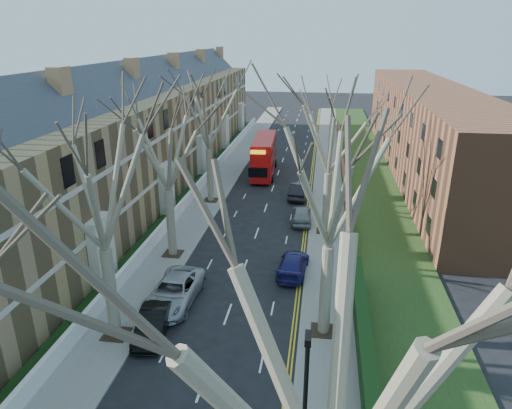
% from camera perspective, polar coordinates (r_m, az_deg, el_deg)
% --- Properties ---
extents(pavement_left, '(3.00, 102.00, 0.12)m').
position_cam_1_polar(pavement_left, '(56.23, -3.30, 4.31)').
color(pavement_left, slate).
rests_on(pavement_left, ground).
extents(pavement_right, '(3.00, 102.00, 0.12)m').
position_cam_1_polar(pavement_right, '(55.13, 9.04, 3.75)').
color(pavement_right, slate).
rests_on(pavement_right, ground).
extents(terrace_left, '(9.70, 78.00, 13.60)m').
position_cam_1_polar(terrace_left, '(49.66, -14.08, 8.05)').
color(terrace_left, '#9C7F4F').
rests_on(terrace_left, ground).
extents(flats_right, '(13.97, 54.00, 10.00)m').
position_cam_1_polar(flats_right, '(59.15, 20.60, 8.77)').
color(flats_right, brown).
rests_on(flats_right, ground).
extents(wall_hedge_right, '(0.70, 24.00, 1.80)m').
position_cam_1_polar(wall_hedge_right, '(21.75, 14.09, -22.68)').
color(wall_hedge_right, brown).
rests_on(wall_hedge_right, ground).
extents(front_wall_left, '(0.30, 78.00, 1.00)m').
position_cam_1_polar(front_wall_left, '(49.02, -7.08, 2.40)').
color(front_wall_left, white).
rests_on(front_wall_left, ground).
extents(grass_verge_right, '(6.00, 102.00, 0.06)m').
position_cam_1_polar(grass_verge_right, '(55.36, 13.71, 3.58)').
color(grass_verge_right, '#1E3814').
rests_on(grass_verge_right, ground).
extents(tree_left_mid, '(10.50, 10.50, 14.71)m').
position_cam_1_polar(tree_left_mid, '(23.43, -19.44, 3.91)').
color(tree_left_mid, '#736752').
rests_on(tree_left_mid, ground).
extents(tree_left_far, '(10.15, 10.15, 14.22)m').
position_cam_1_polar(tree_left_far, '(32.39, -11.36, 8.50)').
color(tree_left_far, '#736752').
rests_on(tree_left_far, ground).
extents(tree_left_dist, '(10.50, 10.50, 14.71)m').
position_cam_1_polar(tree_left_dist, '(43.64, -6.12, 12.26)').
color(tree_left_dist, '#736752').
rests_on(tree_left_dist, ground).
extents(tree_right_near, '(10.85, 10.85, 15.20)m').
position_cam_1_polar(tree_right_near, '(9.85, 10.60, -17.10)').
color(tree_right_near, '#736752').
rests_on(tree_right_near, ground).
extents(tree_right_mid, '(10.50, 10.50, 14.71)m').
position_cam_1_polar(tree_right_mid, '(22.71, 9.63, 4.30)').
color(tree_right_mid, '#736752').
rests_on(tree_right_mid, ground).
extents(tree_right_far, '(10.15, 10.15, 14.22)m').
position_cam_1_polar(tree_right_far, '(36.42, 9.38, 9.95)').
color(tree_right_far, '#736752').
rests_on(tree_right_far, ground).
extents(double_decker_bus, '(3.00, 10.34, 4.31)m').
position_cam_1_polar(double_decker_bus, '(54.25, 1.01, 5.99)').
color(double_decker_bus, '#B60D0D').
rests_on(double_decker_bus, ground).
extents(car_left_mid, '(2.07, 4.52, 1.44)m').
position_cam_1_polar(car_left_mid, '(26.80, -12.74, -14.27)').
color(car_left_mid, black).
rests_on(car_left_mid, ground).
extents(car_left_far, '(2.89, 5.88, 1.61)m').
position_cam_1_polar(car_left_far, '(29.26, -10.20, -10.63)').
color(car_left_far, '#A7A7AC').
rests_on(car_left_far, ground).
extents(car_right_near, '(2.25, 4.80, 1.35)m').
position_cam_1_polar(car_right_near, '(32.25, 4.67, -7.46)').
color(car_right_near, navy).
rests_on(car_right_near, ground).
extents(car_right_mid, '(1.98, 4.40, 1.47)m').
position_cam_1_polar(car_right_mid, '(40.69, 5.71, -1.25)').
color(car_right_mid, gray).
rests_on(car_right_mid, ground).
extents(car_right_far, '(2.11, 4.85, 1.55)m').
position_cam_1_polar(car_right_far, '(46.79, 5.47, 1.77)').
color(car_right_far, black).
rests_on(car_right_far, ground).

